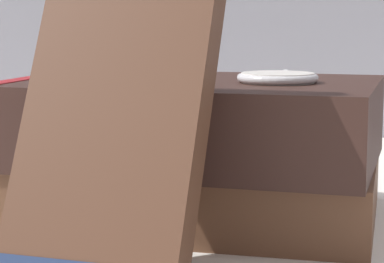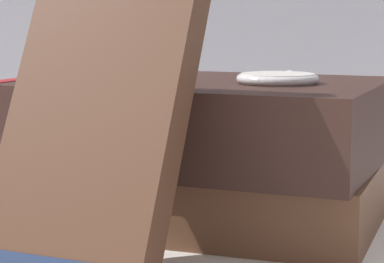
{
  "view_description": "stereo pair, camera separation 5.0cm",
  "coord_description": "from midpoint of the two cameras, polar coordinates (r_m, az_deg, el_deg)",
  "views": [
    {
      "loc": [
        0.14,
        -0.46,
        0.13
      ],
      "look_at": [
        -0.01,
        0.0,
        0.06
      ],
      "focal_mm": 75.0,
      "sensor_mm": 36.0,
      "label": 1
    },
    {
      "loc": [
        0.19,
        -0.44,
        0.13
      ],
      "look_at": [
        -0.01,
        0.0,
        0.06
      ],
      "focal_mm": 75.0,
      "sensor_mm": 36.0,
      "label": 2
    }
  ],
  "objects": [
    {
      "name": "book_flat_bottom",
      "position": [
        0.52,
        -2.76,
        -3.93
      ],
      "size": [
        0.23,
        0.17,
        0.04
      ],
      "rotation": [
        0.0,
        0.0,
        0.07
      ],
      "color": "brown",
      "rests_on": "ground_plane"
    },
    {
      "name": "ground_plane",
      "position": [
        0.5,
        -2.01,
        -6.93
      ],
      "size": [
        3.0,
        3.0,
        0.0
      ],
      "primitive_type": "plane",
      "color": "white"
    },
    {
      "name": "book_leaning_front",
      "position": [
        0.39,
        -9.32,
        -0.17
      ],
      "size": [
        0.09,
        0.09,
        0.16
      ],
      "rotation": [
        -0.45,
        0.0,
        0.0
      ],
      "color": "#4C2D1E",
      "rests_on": "ground_plane"
    },
    {
      "name": "reading_glasses",
      "position": [
        0.66,
        -3.01,
        -2.97
      ],
      "size": [
        0.1,
        0.05,
        0.0
      ],
      "rotation": [
        0.0,
        0.0,
        0.01
      ],
      "color": "#ADADB2",
      "rests_on": "ground_plane"
    },
    {
      "name": "book_flat_top",
      "position": [
        0.51,
        -3.28,
        0.81
      ],
      "size": [
        0.23,
        0.16,
        0.05
      ],
      "rotation": [
        0.0,
        0.0,
        0.03
      ],
      "color": "#331E19",
      "rests_on": "book_flat_bottom"
    },
    {
      "name": "pocket_watch",
      "position": [
        0.48,
        3.17,
        3.83
      ],
      "size": [
        0.05,
        0.05,
        0.01
      ],
      "color": "silver",
      "rests_on": "book_flat_top"
    }
  ]
}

